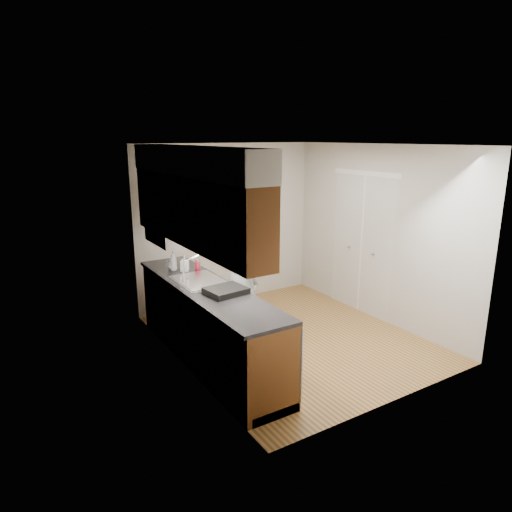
% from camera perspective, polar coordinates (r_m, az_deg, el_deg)
% --- Properties ---
extents(floor, '(3.50, 3.50, 0.00)m').
position_cam_1_polar(floor, '(6.17, 4.39, -10.19)').
color(floor, '#A2793D').
rests_on(floor, ground).
extents(ceiling, '(3.50, 3.50, 0.00)m').
position_cam_1_polar(ceiling, '(5.60, 4.91, 13.70)').
color(ceiling, white).
rests_on(ceiling, wall_left).
extents(wall_left, '(0.02, 3.50, 2.50)m').
position_cam_1_polar(wall_left, '(5.04, -9.26, -0.95)').
color(wall_left, '#B6B2AA').
rests_on(wall_left, floor).
extents(wall_right, '(0.02, 3.50, 2.50)m').
position_cam_1_polar(wall_right, '(6.74, 15.01, 2.71)').
color(wall_right, '#B6B2AA').
rests_on(wall_right, floor).
extents(wall_back, '(3.00, 0.02, 2.50)m').
position_cam_1_polar(wall_back, '(7.21, -3.61, 3.95)').
color(wall_back, '#B6B2AA').
rests_on(wall_back, floor).
extents(counter, '(0.64, 2.80, 1.30)m').
position_cam_1_polar(counter, '(5.41, -5.96, -8.29)').
color(counter, brown).
rests_on(counter, floor).
extents(upper_cabinets, '(0.47, 2.80, 1.21)m').
position_cam_1_polar(upper_cabinets, '(5.01, -8.00, 7.17)').
color(upper_cabinets, brown).
rests_on(upper_cabinets, wall_left).
extents(closet_door, '(0.02, 1.22, 2.05)m').
position_cam_1_polar(closet_door, '(6.98, 13.05, 1.35)').
color(closet_door, silver).
rests_on(closet_door, wall_right).
extents(floor_mat, '(0.51, 0.84, 0.02)m').
position_cam_1_polar(floor_mat, '(6.10, -2.11, -10.37)').
color(floor_mat, '#5D5D5F').
rests_on(floor_mat, floor).
extents(person, '(0.67, 0.78, 1.87)m').
position_cam_1_polar(person, '(5.76, -2.19, -1.87)').
color(person, '#9CB5BE').
rests_on(person, floor_mat).
extents(soap_bottle_a, '(0.10, 0.10, 0.25)m').
position_cam_1_polar(soap_bottle_a, '(5.89, -10.31, -0.59)').
color(soap_bottle_a, white).
rests_on(soap_bottle_a, counter).
extents(soap_bottle_b, '(0.13, 0.13, 0.21)m').
position_cam_1_polar(soap_bottle_b, '(5.84, -8.91, -0.87)').
color(soap_bottle_b, white).
rests_on(soap_bottle_b, counter).
extents(soap_bottle_c, '(0.17, 0.17, 0.15)m').
position_cam_1_polar(soap_bottle_c, '(5.93, -10.48, -0.97)').
color(soap_bottle_c, white).
rests_on(soap_bottle_c, counter).
extents(soda_can, '(0.08, 0.08, 0.11)m').
position_cam_1_polar(soda_can, '(5.83, -7.34, -1.29)').
color(soda_can, '#C4213D').
rests_on(soda_can, counter).
extents(steel_can, '(0.09, 0.09, 0.13)m').
position_cam_1_polar(steel_can, '(5.89, -7.29, -1.04)').
color(steel_can, '#A5A5AA').
rests_on(steel_can, counter).
extents(dish_rack, '(0.45, 0.39, 0.07)m').
position_cam_1_polar(dish_rack, '(4.98, -3.77, -4.34)').
color(dish_rack, black).
rests_on(dish_rack, counter).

